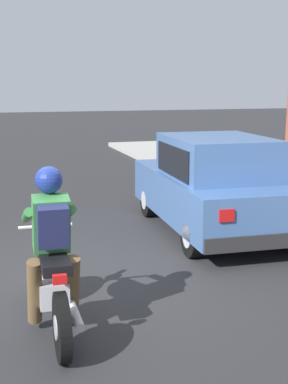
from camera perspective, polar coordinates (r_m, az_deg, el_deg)
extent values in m
plane|color=#2B2B2D|center=(6.57, -6.82, -9.80)|extent=(80.00, 80.00, 0.00)
cylinder|color=black|center=(6.10, -10.49, -8.50)|extent=(0.11, 0.62, 0.62)
cylinder|color=silver|center=(6.10, -10.49, -8.50)|extent=(0.12, 0.22, 0.22)
cylinder|color=black|center=(4.81, -8.75, -14.07)|extent=(0.11, 0.62, 0.62)
cylinder|color=silver|center=(4.81, -8.75, -14.07)|extent=(0.12, 0.22, 0.22)
cube|color=silver|center=(5.37, -9.69, -10.37)|extent=(0.29, 0.40, 0.24)
ellipsoid|color=#B21919|center=(5.47, -10.14, -5.42)|extent=(0.31, 0.52, 0.24)
cube|color=black|center=(5.03, -9.53, -7.41)|extent=(0.27, 0.56, 0.10)
cylinder|color=silver|center=(5.91, -10.50, -5.95)|extent=(0.08, 0.33, 0.68)
cylinder|color=silver|center=(5.71, -10.48, -3.62)|extent=(0.56, 0.05, 0.04)
sphere|color=silver|center=(5.91, -10.61, -4.33)|extent=(0.16, 0.16, 0.16)
cylinder|color=silver|center=(5.07, -7.28, -12.93)|extent=(0.09, 0.55, 0.08)
cube|color=red|center=(4.69, -8.98, -9.18)|extent=(0.12, 0.06, 0.08)
cylinder|color=brown|center=(5.28, -11.59, -10.39)|extent=(0.15, 0.35, 0.71)
cylinder|color=brown|center=(5.31, -7.66, -10.10)|extent=(0.15, 0.35, 0.71)
cube|color=#387F42|center=(5.11, -9.89, -3.37)|extent=(0.35, 0.33, 0.57)
cylinder|color=#387F42|center=(5.32, -12.34, -2.44)|extent=(0.10, 0.52, 0.26)
cylinder|color=#387F42|center=(5.35, -8.06, -2.19)|extent=(0.10, 0.52, 0.26)
sphere|color=navy|center=(5.08, -10.12, 1.27)|extent=(0.26, 0.26, 0.26)
cube|color=navy|center=(4.95, -9.69, -3.61)|extent=(0.28, 0.24, 0.42)
cylinder|color=black|center=(9.69, 0.51, -0.86)|extent=(0.21, 0.61, 0.60)
cylinder|color=silver|center=(9.69, 0.51, -0.86)|extent=(0.22, 0.34, 0.33)
cylinder|color=black|center=(10.14, 8.40, -0.42)|extent=(0.21, 0.61, 0.60)
cylinder|color=silver|center=(10.14, 8.40, -0.42)|extent=(0.22, 0.34, 0.33)
cylinder|color=black|center=(7.46, 5.22, -4.69)|extent=(0.21, 0.61, 0.60)
cylinder|color=silver|center=(7.46, 5.22, -4.69)|extent=(0.22, 0.34, 0.33)
cylinder|color=black|center=(8.05, 14.96, -3.85)|extent=(0.21, 0.61, 0.60)
cylinder|color=silver|center=(8.05, 14.96, -3.85)|extent=(0.22, 0.34, 0.33)
cube|color=#42669E|center=(8.73, 7.10, -0.32)|extent=(1.82, 3.77, 0.70)
cube|color=#42669E|center=(8.39, 7.83, 3.62)|extent=(1.53, 1.97, 0.66)
cube|color=black|center=(9.20, 5.80, 4.05)|extent=(1.34, 0.41, 0.51)
cube|color=black|center=(8.15, 3.09, 3.34)|extent=(0.10, 1.52, 0.46)
cube|color=black|center=(8.69, 12.27, 3.60)|extent=(0.10, 1.52, 0.46)
cube|color=silver|center=(10.29, 0.72, 2.25)|extent=(0.24, 0.05, 0.14)
cube|color=red|center=(6.83, 8.80, -2.49)|extent=(0.20, 0.05, 0.16)
cube|color=silver|center=(10.59, 6.04, 2.46)|extent=(0.24, 0.05, 0.14)
cube|color=#28282B|center=(10.47, 3.45, 0.33)|extent=(1.61, 0.20, 0.20)
cube|color=#28282B|center=(7.17, 12.38, -5.19)|extent=(1.61, 0.20, 0.20)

